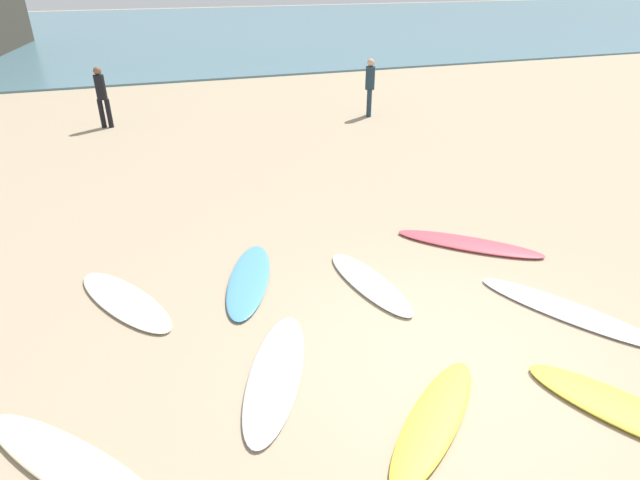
{
  "coord_description": "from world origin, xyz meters",
  "views": [
    {
      "loc": [
        -2.99,
        -4.02,
        4.14
      ],
      "look_at": [
        -0.63,
        2.84,
        0.3
      ],
      "focal_mm": 29.19,
      "sensor_mm": 36.0,
      "label": 1
    }
  ],
  "objects_px": {
    "surfboard_1": "(567,311)",
    "beachgoer_mid": "(102,94)",
    "surfboard_5": "(469,244)",
    "surfboard_0": "(434,420)",
    "surfboard_6": "(125,301)",
    "surfboard_2": "(370,283)",
    "surfboard_8": "(625,410)",
    "surfboard_3": "(74,467)",
    "surfboard_9": "(276,374)",
    "surfboard_4": "(249,280)",
    "beachgoer_near": "(370,85)"
  },
  "relations": [
    {
      "from": "surfboard_1",
      "to": "beachgoer_mid",
      "type": "distance_m",
      "value": 13.12
    },
    {
      "from": "surfboard_1",
      "to": "surfboard_5",
      "type": "height_order",
      "value": "surfboard_5"
    },
    {
      "from": "surfboard_0",
      "to": "surfboard_6",
      "type": "distance_m",
      "value": 4.42
    },
    {
      "from": "surfboard_2",
      "to": "surfboard_8",
      "type": "distance_m",
      "value": 3.47
    },
    {
      "from": "surfboard_3",
      "to": "beachgoer_mid",
      "type": "xyz_separation_m",
      "value": [
        0.11,
        12.14,
        0.89
      ]
    },
    {
      "from": "surfboard_6",
      "to": "beachgoer_mid",
      "type": "height_order",
      "value": "beachgoer_mid"
    },
    {
      "from": "surfboard_2",
      "to": "beachgoer_mid",
      "type": "distance_m",
      "value": 10.85
    },
    {
      "from": "surfboard_0",
      "to": "surfboard_2",
      "type": "bearing_deg",
      "value": -49.79
    },
    {
      "from": "beachgoer_mid",
      "to": "surfboard_9",
      "type": "bearing_deg",
      "value": 115.6
    },
    {
      "from": "surfboard_8",
      "to": "surfboard_2",
      "type": "bearing_deg",
      "value": 86.41
    },
    {
      "from": "surfboard_4",
      "to": "beachgoer_near",
      "type": "distance_m",
      "value": 9.94
    },
    {
      "from": "surfboard_3",
      "to": "beachgoer_near",
      "type": "xyz_separation_m",
      "value": [
        7.74,
        10.88,
        0.9
      ]
    },
    {
      "from": "surfboard_3",
      "to": "beachgoer_near",
      "type": "bearing_deg",
      "value": -167.48
    },
    {
      "from": "surfboard_5",
      "to": "surfboard_9",
      "type": "height_order",
      "value": "surfboard_5"
    },
    {
      "from": "beachgoer_near",
      "to": "surfboard_1",
      "type": "bearing_deg",
      "value": -167.51
    },
    {
      "from": "surfboard_8",
      "to": "surfboard_3",
      "type": "bearing_deg",
      "value": 138.61
    },
    {
      "from": "surfboard_0",
      "to": "surfboard_9",
      "type": "relative_size",
      "value": 0.92
    },
    {
      "from": "surfboard_5",
      "to": "surfboard_0",
      "type": "bearing_deg",
      "value": -177.5
    },
    {
      "from": "surfboard_5",
      "to": "surfboard_6",
      "type": "relative_size",
      "value": 1.14
    },
    {
      "from": "beachgoer_mid",
      "to": "surfboard_1",
      "type": "bearing_deg",
      "value": 133.15
    },
    {
      "from": "surfboard_8",
      "to": "beachgoer_mid",
      "type": "distance_m",
      "value": 14.3
    },
    {
      "from": "surfboard_3",
      "to": "beachgoer_near",
      "type": "height_order",
      "value": "beachgoer_near"
    },
    {
      "from": "surfboard_3",
      "to": "beachgoer_near",
      "type": "distance_m",
      "value": 13.38
    },
    {
      "from": "surfboard_1",
      "to": "beachgoer_near",
      "type": "relative_size",
      "value": 1.43
    },
    {
      "from": "surfboard_2",
      "to": "surfboard_5",
      "type": "bearing_deg",
      "value": -174.8
    },
    {
      "from": "surfboard_6",
      "to": "surfboard_9",
      "type": "xyz_separation_m",
      "value": [
        1.6,
        -2.09,
        0.0
      ]
    },
    {
      "from": "surfboard_1",
      "to": "beachgoer_mid",
      "type": "xyz_separation_m",
      "value": [
        -5.99,
        11.63,
        0.9
      ]
    },
    {
      "from": "surfboard_3",
      "to": "beachgoer_mid",
      "type": "relative_size",
      "value": 1.45
    },
    {
      "from": "surfboard_4",
      "to": "beachgoer_mid",
      "type": "xyz_separation_m",
      "value": [
        -2.11,
        9.48,
        0.9
      ]
    },
    {
      "from": "surfboard_4",
      "to": "beachgoer_mid",
      "type": "bearing_deg",
      "value": -57.97
    },
    {
      "from": "surfboard_0",
      "to": "surfboard_2",
      "type": "height_order",
      "value": "surfboard_0"
    },
    {
      "from": "surfboard_9",
      "to": "beachgoer_near",
      "type": "bearing_deg",
      "value": 86.02
    },
    {
      "from": "surfboard_6",
      "to": "surfboard_9",
      "type": "height_order",
      "value": "surfboard_9"
    },
    {
      "from": "surfboard_2",
      "to": "surfboard_3",
      "type": "distance_m",
      "value": 4.35
    },
    {
      "from": "beachgoer_mid",
      "to": "beachgoer_near",
      "type": "bearing_deg",
      "value": -173.5
    },
    {
      "from": "surfboard_0",
      "to": "surfboard_4",
      "type": "relative_size",
      "value": 0.95
    },
    {
      "from": "surfboard_2",
      "to": "surfboard_3",
      "type": "height_order",
      "value": "surfboard_3"
    },
    {
      "from": "surfboard_2",
      "to": "surfboard_4",
      "type": "relative_size",
      "value": 0.93
    },
    {
      "from": "surfboard_6",
      "to": "beachgoer_near",
      "type": "height_order",
      "value": "beachgoer_near"
    },
    {
      "from": "surfboard_0",
      "to": "surfboard_5",
      "type": "relative_size",
      "value": 0.83
    },
    {
      "from": "surfboard_5",
      "to": "surfboard_6",
      "type": "distance_m",
      "value": 5.44
    },
    {
      "from": "surfboard_2",
      "to": "surfboard_6",
      "type": "xyz_separation_m",
      "value": [
        -3.39,
        0.69,
        -0.0
      ]
    },
    {
      "from": "surfboard_8",
      "to": "beachgoer_mid",
      "type": "bearing_deg",
      "value": 82.11
    },
    {
      "from": "surfboard_1",
      "to": "surfboard_6",
      "type": "xyz_separation_m",
      "value": [
        -5.63,
        2.18,
        0.0
      ]
    },
    {
      "from": "surfboard_3",
      "to": "surfboard_4",
      "type": "relative_size",
      "value": 1.18
    },
    {
      "from": "surfboard_5",
      "to": "surfboard_4",
      "type": "bearing_deg",
      "value": 129.17
    },
    {
      "from": "surfboard_0",
      "to": "surfboard_5",
      "type": "height_order",
      "value": "surfboard_0"
    },
    {
      "from": "surfboard_1",
      "to": "beachgoer_mid",
      "type": "relative_size",
      "value": 1.44
    },
    {
      "from": "surfboard_1",
      "to": "surfboard_6",
      "type": "distance_m",
      "value": 6.03
    },
    {
      "from": "surfboard_9",
      "to": "surfboard_2",
      "type": "bearing_deg",
      "value": 63.0
    }
  ]
}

